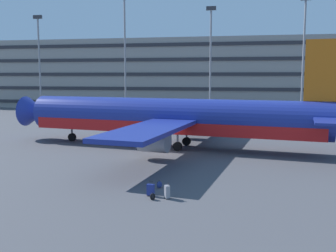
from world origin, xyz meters
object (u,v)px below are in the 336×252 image
Objects in this scene: suitcase_upright at (151,190)px; backpack_purple at (153,197)px; backpack_teal at (159,185)px; suitcase_red at (167,192)px; airliner at (174,118)px.

backpack_purple is (0.29, -0.70, -0.20)m from suitcase_upright.
backpack_teal is (0.17, 1.73, -0.18)m from suitcase_upright.
backpack_purple is at bearing -67.64° from suitcase_upright.
suitcase_upright is 2.04× the size of backpack_purple.
backpack_purple is at bearing -153.80° from suitcase_red.
airliner is 40.03× the size of suitcase_upright.
suitcase_upright is at bearing 164.72° from suitcase_red.
airliner is 73.63× the size of backpack_teal.
suitcase_upright is at bearing -95.55° from backpack_teal.
suitcase_red is at bearing 26.20° from backpack_purple.
airliner is 16.52m from suitcase_upright.
suitcase_upright is 0.78m from backpack_purple.
suitcase_upright is (-1.09, 0.30, -0.03)m from suitcase_red.
suitcase_red is at bearing -65.50° from backpack_teal.
airliner is at bearing 95.94° from backpack_purple.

